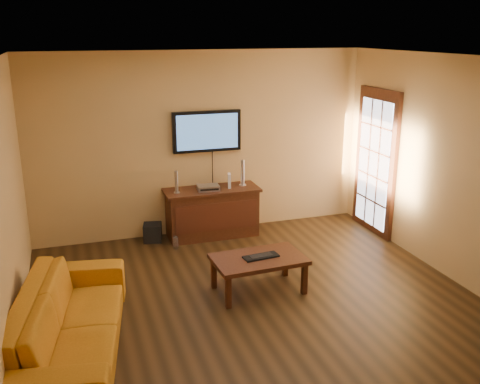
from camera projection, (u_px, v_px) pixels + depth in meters
name	position (u px, v px, depth m)	size (l,w,h in m)	color
ground_plane	(259.00, 306.00, 6.00)	(5.00, 5.00, 0.00)	black
room_walls	(242.00, 147.00, 6.07)	(5.00, 5.00, 5.00)	tan
french_door	(375.00, 164.00, 7.97)	(0.07, 1.02, 2.22)	#36180C
media_console	(212.00, 212.00, 7.94)	(1.40, 0.53, 0.73)	#36180C
television	(207.00, 131.00, 7.80)	(1.02, 0.08, 0.60)	black
coffee_table	(259.00, 262.00, 6.24)	(1.09, 0.68, 0.43)	#36180C
sofa	(69.00, 312.00, 4.99)	(2.27, 0.66, 0.89)	#BA7214
speaker_left	(176.00, 183.00, 7.60)	(0.09, 0.09, 0.32)	silver
speaker_right	(243.00, 174.00, 7.96)	(0.11, 0.11, 0.39)	silver
av_receiver	(208.00, 188.00, 7.77)	(0.31, 0.22, 0.07)	silver
game_console	(229.00, 181.00, 7.88)	(0.04, 0.15, 0.21)	white
subwoofer	(153.00, 232.00, 7.80)	(0.26, 0.26, 0.26)	black
bottle	(176.00, 243.00, 7.51)	(0.07, 0.07, 0.20)	white
keyboard	(261.00, 256.00, 6.22)	(0.43, 0.20, 0.03)	black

